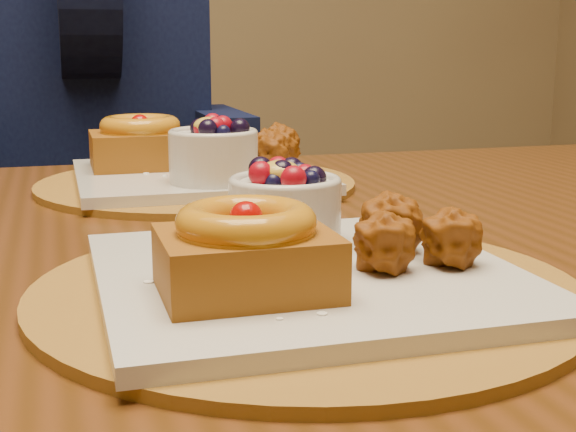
% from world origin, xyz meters
% --- Properties ---
extents(dining_table, '(1.60, 0.90, 0.76)m').
position_xyz_m(dining_table, '(0.09, -0.04, 0.68)').
color(dining_table, '#3E220B').
rests_on(dining_table, ground).
extents(place_setting_near, '(0.38, 0.38, 0.08)m').
position_xyz_m(place_setting_near, '(0.09, -0.26, 0.78)').
color(place_setting_near, '#5E3511').
rests_on(place_setting_near, dining_table).
extents(place_setting_far, '(0.38, 0.38, 0.09)m').
position_xyz_m(place_setting_far, '(0.09, 0.17, 0.78)').
color(place_setting_far, '#5E3511').
rests_on(place_setting_far, dining_table).
extents(chair_far, '(0.41, 0.41, 0.84)m').
position_xyz_m(chair_far, '(-0.09, 0.86, 0.46)').
color(chair_far, black).
rests_on(chair_far, ground).
extents(diner, '(0.51, 0.49, 0.84)m').
position_xyz_m(diner, '(-0.01, 0.76, 0.89)').
color(diner, black).
rests_on(diner, ground).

